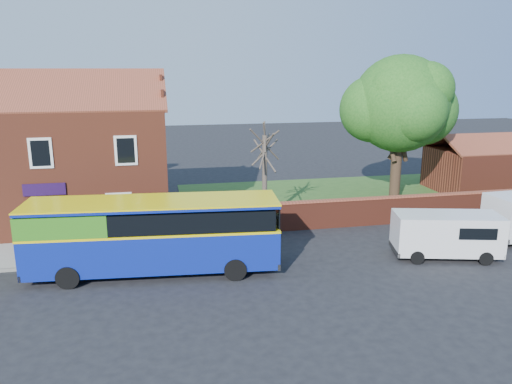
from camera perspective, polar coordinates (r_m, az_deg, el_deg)
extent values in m
plane|color=black|center=(20.00, -6.00, -11.56)|extent=(120.00, 120.00, 0.00)
cube|color=gray|center=(25.78, -23.15, -6.54)|extent=(18.00, 3.50, 0.12)
cube|color=slate|center=(24.18, -23.94, -7.94)|extent=(18.00, 0.15, 0.14)
cube|color=#426B28|center=(35.33, 13.14, -0.44)|extent=(26.00, 12.00, 0.04)
cube|color=brown|center=(30.44, -21.71, 2.87)|extent=(12.00, 8.00, 6.50)
cube|color=brown|center=(28.02, -23.17, 10.64)|extent=(12.30, 4.08, 2.16)
cube|color=brown|center=(31.95, -21.81, 11.04)|extent=(12.30, 4.08, 2.16)
cube|color=black|center=(26.31, -23.40, 4.09)|extent=(1.10, 0.06, 1.50)
cube|color=#4C0F19|center=(27.05, -22.69, -3.23)|extent=(0.95, 0.04, 2.10)
cube|color=silver|center=(27.05, -22.69, -3.11)|extent=(1.20, 0.06, 2.30)
cube|color=#200C35|center=(26.62, -23.04, 0.27)|extent=(2.00, 0.06, 0.60)
cube|color=maroon|center=(30.00, 17.98, -1.88)|extent=(22.00, 0.30, 1.50)
cube|color=brown|center=(29.80, 18.09, -0.40)|extent=(22.00, 0.38, 0.10)
cube|color=maroon|center=(39.62, 25.18, 2.33)|extent=(8.00, 5.00, 3.00)
cube|color=brown|center=(38.32, 26.60, 4.94)|extent=(8.20, 2.56, 1.24)
cube|color=brown|center=(40.29, 24.43, 5.54)|extent=(8.20, 2.56, 1.24)
cube|color=navy|center=(21.89, -11.52, -6.07)|extent=(10.68, 3.51, 1.67)
cube|color=yellow|center=(21.62, -11.62, -3.99)|extent=(10.70, 3.53, 0.10)
cube|color=black|center=(21.47, -11.69, -2.72)|extent=(10.26, 3.49, 0.83)
cube|color=#35811C|center=(22.05, -20.70, -2.91)|extent=(3.78, 2.96, 0.89)
cube|color=navy|center=(21.32, -11.76, -1.27)|extent=(10.68, 3.51, 0.14)
cube|color=yellow|center=(21.30, -11.77, -1.06)|extent=(10.72, 3.55, 0.06)
cylinder|color=black|center=(21.57, -20.71, -9.11)|extent=(0.96, 0.36, 0.94)
cylinder|color=black|center=(23.80, -19.34, -6.81)|extent=(0.96, 0.36, 0.94)
cylinder|color=black|center=(20.97, -2.39, -8.83)|extent=(0.96, 0.36, 0.94)
cylinder|color=black|center=(23.26, -2.88, -6.49)|extent=(0.96, 0.36, 0.94)
cube|color=silver|center=(24.74, 20.94, -4.40)|extent=(5.08, 3.00, 1.81)
cube|color=black|center=(25.43, 25.58, -3.70)|extent=(0.47, 1.59, 0.71)
cube|color=black|center=(25.84, 25.73, -6.01)|extent=(0.56, 1.87, 0.23)
cylinder|color=black|center=(23.77, 17.93, -7.12)|extent=(0.66, 0.37, 0.63)
cylinder|color=black|center=(25.39, 16.87, -5.69)|extent=(0.66, 0.37, 0.63)
cylinder|color=black|center=(24.77, 24.77, -6.90)|extent=(0.66, 0.37, 0.63)
cylinder|color=black|center=(26.32, 23.32, -5.55)|extent=(0.66, 0.37, 0.63)
cylinder|color=black|center=(29.18, 25.62, -3.83)|extent=(0.73, 0.26, 0.72)
cylinder|color=black|center=(33.97, 15.67, 2.19)|extent=(0.68, 0.68, 3.92)
sphere|color=#407D27|center=(33.39, 16.17, 9.66)|extent=(6.14, 6.14, 6.14)
sphere|color=#407D27|center=(34.58, 18.51, 8.77)|extent=(4.43, 4.43, 4.43)
sphere|color=#407D27|center=(33.15, 13.20, 9.22)|extent=(4.26, 4.26, 4.26)
cylinder|color=#4C4238|center=(28.32, 1.00, 1.52)|extent=(0.28, 0.28, 4.97)
cylinder|color=#4C4238|center=(27.99, 1.01, 5.07)|extent=(0.29, 2.43, 1.95)
cylinder|color=#4C4238|center=(28.02, 1.01, 4.71)|extent=(1.27, 1.79, 1.79)
cylinder|color=#4C4238|center=(27.96, 1.01, 5.43)|extent=(2.04, 0.93, 1.98)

